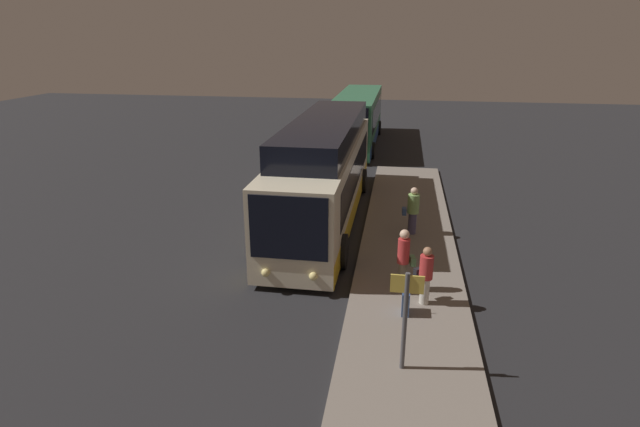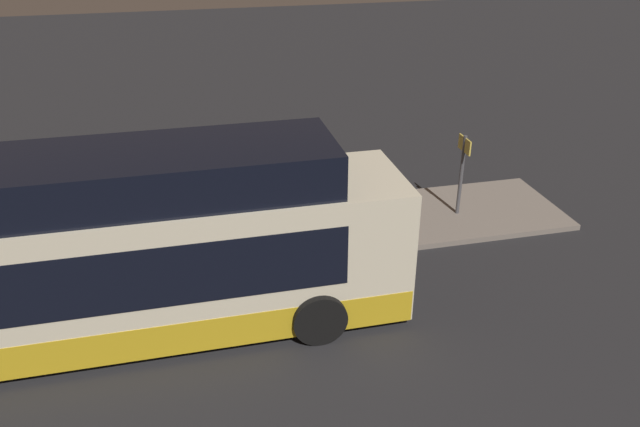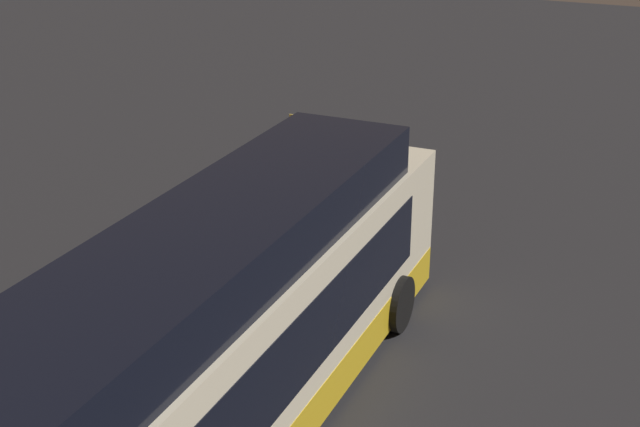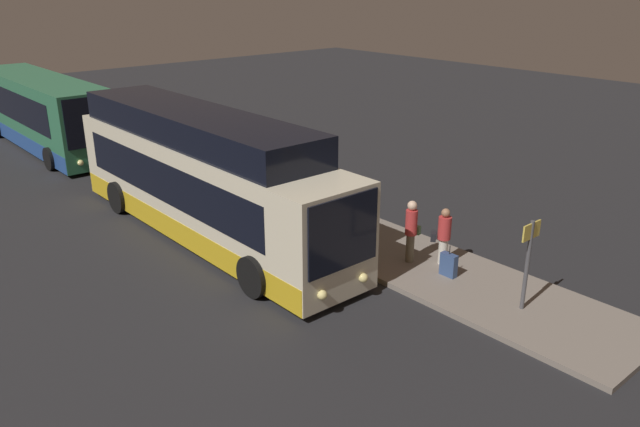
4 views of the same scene
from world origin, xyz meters
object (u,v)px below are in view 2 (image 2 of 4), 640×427
bus_lead (87,261)px  passenger_with_bags (334,194)px  sign_post (462,166)px  passenger_waiting (353,186)px  passenger_boarding (164,209)px  suitcase (379,210)px

bus_lead → passenger_with_bags: 6.45m
sign_post → bus_lead: bearing=-161.3°
bus_lead → sign_post: size_ratio=5.51×
passenger_waiting → sign_post: bearing=-136.4°
passenger_waiting → passenger_with_bags: size_ratio=0.90×
sign_post → passenger_boarding: bearing=178.0°
passenger_with_bags → passenger_boarding: bearing=163.0°
suitcase → sign_post: size_ratio=0.39×
passenger_with_bags → suitcase: passenger_with_bags is taller
bus_lead → suitcase: size_ratio=14.29×
bus_lead → sign_post: (9.14, 3.09, -0.20)m
passenger_boarding → passenger_with_bags: (4.23, -0.29, 0.08)m
bus_lead → suitcase: (6.90, 3.15, -1.28)m
bus_lead → passenger_waiting: bearing=29.9°
passenger_boarding → passenger_with_bags: 4.24m
passenger_waiting → suitcase: bearing=-164.2°
passenger_with_bags → sign_post: sign_post is taller
sign_post → passenger_with_bags: bearing=-179.6°
sign_post → passenger_waiting: bearing=169.3°
passenger_with_bags → sign_post: bearing=-12.7°
passenger_boarding → suitcase: (5.49, -0.21, -0.59)m
passenger_with_bags → sign_post: 3.53m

